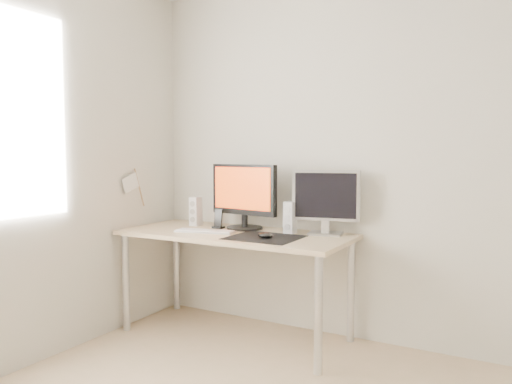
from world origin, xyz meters
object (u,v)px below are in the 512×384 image
at_px(second_monitor, 326,199).
at_px(speaker_left, 196,211).
at_px(keyboard, 205,231).
at_px(phone_dock, 218,223).
at_px(desk, 235,244).
at_px(speaker_right, 290,218).
at_px(mouse, 265,235).
at_px(main_monitor, 244,194).

relative_size(second_monitor, speaker_left, 2.07).
relative_size(keyboard, phone_dock, 3.12).
height_order(speaker_left, phone_dock, speaker_left).
height_order(desk, speaker_right, speaker_right).
distance_m(keyboard, phone_dock, 0.20).
height_order(mouse, speaker_left, speaker_left).
bearing_deg(main_monitor, keyboard, -122.22).
xyz_separation_m(main_monitor, phone_dock, (-0.18, -0.06, -0.21)).
relative_size(desk, speaker_left, 7.37).
xyz_separation_m(second_monitor, keyboard, (-0.76, -0.31, -0.23)).
height_order(speaker_right, phone_dock, speaker_right).
xyz_separation_m(second_monitor, speaker_right, (-0.23, -0.07, -0.13)).
bearing_deg(phone_dock, second_monitor, 8.27).
bearing_deg(speaker_right, mouse, -100.63).
bearing_deg(desk, keyboard, -152.22).
bearing_deg(desk, speaker_left, 162.17).
bearing_deg(second_monitor, desk, -159.83).
relative_size(desk, main_monitor, 2.91).
xyz_separation_m(mouse, keyboard, (-0.48, 0.02, -0.01)).
relative_size(desk, keyboard, 3.68).
xyz_separation_m(desk, phone_dock, (-0.20, 0.10, 0.12)).
bearing_deg(mouse, phone_dock, 156.39).
bearing_deg(speaker_left, speaker_right, 0.38).
xyz_separation_m(mouse, desk, (-0.30, 0.12, -0.10)).
relative_size(speaker_right, phone_dock, 1.56).
xyz_separation_m(speaker_right, phone_dock, (-0.55, -0.04, -0.07)).
distance_m(mouse, speaker_right, 0.28).
height_order(desk, keyboard, keyboard).
xyz_separation_m(desk, speaker_left, (-0.43, 0.14, 0.19)).
relative_size(second_monitor, keyboard, 1.03).
xyz_separation_m(desk, second_monitor, (0.58, 0.21, 0.32)).
xyz_separation_m(mouse, speaker_right, (0.05, 0.26, 0.09)).
height_order(speaker_right, keyboard, speaker_right).
distance_m(mouse, main_monitor, 0.49).
relative_size(mouse, desk, 0.06).
relative_size(mouse, keyboard, 0.23).
bearing_deg(second_monitor, phone_dock, -171.73).
distance_m(mouse, keyboard, 0.49).
height_order(mouse, desk, mouse).
xyz_separation_m(speaker_left, speaker_right, (0.78, 0.01, 0.00)).
bearing_deg(speaker_left, phone_dock, -9.66).
bearing_deg(phone_dock, keyboard, -84.25).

